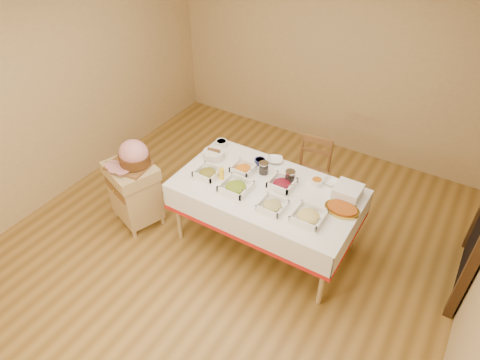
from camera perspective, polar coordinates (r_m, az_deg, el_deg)
name	(u,v)px	position (r m, az deg, el deg)	size (l,w,h in m)	color
room_shell	(223,148)	(3.80, -2.23, 4.34)	(5.00, 5.00, 5.00)	olive
dining_table	(266,200)	(4.31, 3.54, -2.69)	(1.82, 1.02, 0.76)	tan
butcher_cart	(134,190)	(4.83, -13.92, -1.34)	(0.66, 0.60, 0.76)	tan
dining_chair	(311,173)	(4.97, 9.42, 0.88)	(0.43, 0.41, 0.86)	brown
ham_on_board	(133,156)	(4.55, -14.05, 3.14)	(0.45, 0.43, 0.30)	brown
serving_dish_a	(208,173)	(4.35, -4.33, 0.98)	(0.24, 0.23, 0.10)	white
serving_dish_b	(236,187)	(4.15, -0.56, -0.93)	(0.27, 0.27, 0.11)	white
serving_dish_c	(272,206)	(3.96, 4.32, -3.41)	(0.24, 0.24, 0.10)	white
serving_dish_d	(308,216)	(3.89, 9.12, -4.76)	(0.27, 0.27, 0.10)	white
serving_dish_e	(243,169)	(4.39, 0.42, 1.53)	(0.23, 0.22, 0.10)	white
serving_dish_f	(282,184)	(4.21, 5.61, -0.47)	(0.25, 0.24, 0.11)	white
small_bowl_left	(221,143)	(4.79, -2.49, 4.95)	(0.13, 0.13, 0.06)	white
small_bowl_mid	(260,161)	(4.51, 2.68, 2.54)	(0.11, 0.11, 0.05)	navy
small_bowl_right	(317,182)	(4.29, 10.20, -0.20)	(0.12, 0.12, 0.06)	white
bowl_white_imported	(275,160)	(4.55, 4.70, 2.66)	(0.16, 0.16, 0.04)	white
bowl_small_imported	(331,182)	(4.33, 12.04, -0.25)	(0.14, 0.14, 0.04)	white
preserve_jar_left	(264,169)	(4.36, 3.18, 1.54)	(0.10, 0.10, 0.13)	silver
preserve_jar_right	(290,177)	(4.27, 6.69, 0.37)	(0.10, 0.10, 0.13)	silver
mustard_bottle	(222,173)	(4.27, -2.46, 0.91)	(0.05, 0.05, 0.16)	yellow
bread_basket	(214,154)	(4.59, -3.47, 3.45)	(0.23, 0.23, 0.10)	white
plate_stack	(348,192)	(4.18, 14.17, -1.54)	(0.25, 0.25, 0.12)	white
brass_platter	(342,209)	(4.04, 13.44, -3.79)	(0.33, 0.24, 0.04)	gold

